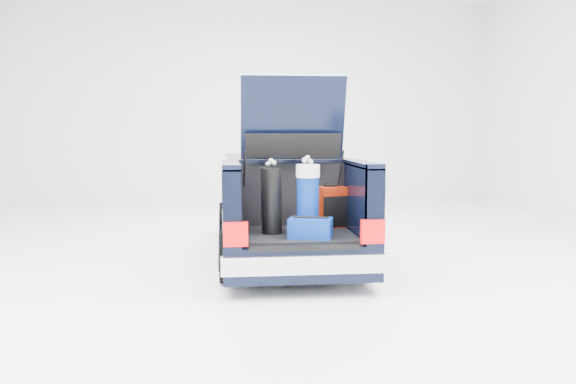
{
  "coord_description": "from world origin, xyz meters",
  "views": [
    {
      "loc": [
        -0.89,
        -8.52,
        1.83
      ],
      "look_at": [
        0.0,
        -0.5,
        0.99
      ],
      "focal_mm": 38.0,
      "sensor_mm": 36.0,
      "label": 1
    }
  ],
  "objects": [
    {
      "name": "blue_duffel",
      "position": [
        0.11,
        -1.81,
        0.71
      ],
      "size": [
        0.54,
        0.43,
        0.25
      ],
      "rotation": [
        0.0,
        0.0,
        -0.3
      ],
      "color": "navy",
      "rests_on": "car"
    },
    {
      "name": "car",
      "position": [
        -0.0,
        0.11,
        0.67
      ],
      "size": [
        1.87,
        4.65,
        2.47
      ],
      "color": "black",
      "rests_on": "ground"
    },
    {
      "name": "blue_golf_bag",
      "position": [
        0.11,
        -1.57,
        1.02
      ],
      "size": [
        0.36,
        0.36,
        0.92
      ],
      "rotation": [
        0.0,
        0.0,
        -0.41
      ],
      "color": "black",
      "rests_on": "car"
    },
    {
      "name": "ground",
      "position": [
        0.0,
        0.0,
        0.0
      ],
      "size": [
        14.0,
        14.0,
        0.0
      ],
      "primitive_type": "plane",
      "color": "white",
      "rests_on": "ground"
    },
    {
      "name": "red_suitcase",
      "position": [
        0.49,
        -1.09,
        0.85
      ],
      "size": [
        0.37,
        0.3,
        0.54
      ],
      "rotation": [
        0.0,
        0.0,
        0.31
      ],
      "color": "maroon",
      "rests_on": "car"
    },
    {
      "name": "black_golf_bag",
      "position": [
        -0.3,
        -1.47,
        0.99
      ],
      "size": [
        0.33,
        0.35,
        0.87
      ],
      "rotation": [
        0.0,
        0.0,
        -0.43
      ],
      "color": "black",
      "rests_on": "car"
    }
  ]
}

